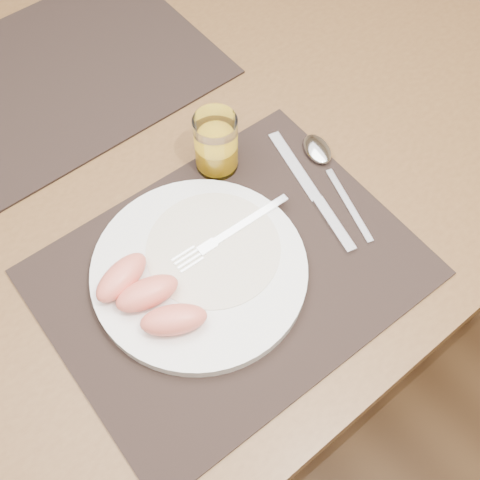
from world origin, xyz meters
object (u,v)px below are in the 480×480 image
Objects in this scene: placemat_far at (63,74)px; juice_glass at (216,146)px; knife at (317,199)px; spoon at (322,157)px; placemat_near at (230,272)px; table at (144,199)px; plate at (199,270)px; fork at (223,237)px.

juice_glass reaches higher than placemat_far.
spoon is at bearing 42.00° from knife.
placemat_far is at bearing 88.01° from placemat_near.
plate is at bearing -100.03° from table.
placemat_near is at bearing -90.95° from table.
plate is at bearing -96.37° from placemat_far.
plate is 3.00× the size of juice_glass.
placemat_far is at bearing 90.37° from fork.
fork is 0.80× the size of knife.
fork is 0.93× the size of spoon.
juice_glass reaches higher than table.
fork is (0.00, -0.40, 0.02)m from placemat_far.
placemat_far is 1.67× the size of plate.
placemat_near is 0.04m from plate.
table is at bearing 142.29° from spoon.
plate reaches higher than knife.
table is 5.19× the size of plate.
fork is at bearing -89.63° from placemat_far.
knife is (0.14, -0.43, 0.00)m from placemat_far.
placemat_near is at bearing -91.99° from placemat_far.
plate is 1.43× the size of spoon.
table is 15.57× the size of juice_glass.
table is 7.42× the size of spoon.
placemat_far is 2.38× the size of spoon.
knife is at bearing -3.33° from plate.
fork reaches higher than plate.
table is 6.44× the size of knife.
juice_glass is at bearing 144.04° from spoon.
plate is at bearing -135.14° from juice_glass.
fork is at bearing -124.48° from juice_glass.
placemat_near is at bearing -164.47° from spoon.
plate is 0.05m from fork.
knife is (0.19, -0.01, -0.01)m from plate.
knife is 0.15m from juice_glass.
fork reaches higher than placemat_far.
plate is 0.18m from juice_glass.
table is 0.21m from fork.
spoon is (0.24, 0.04, -0.00)m from plate.
fork reaches higher than spoon.
spoon is (0.21, -0.16, 0.09)m from table.
plate is at bearing 144.33° from placemat_near.
knife is (0.16, 0.01, 0.00)m from placemat_near.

